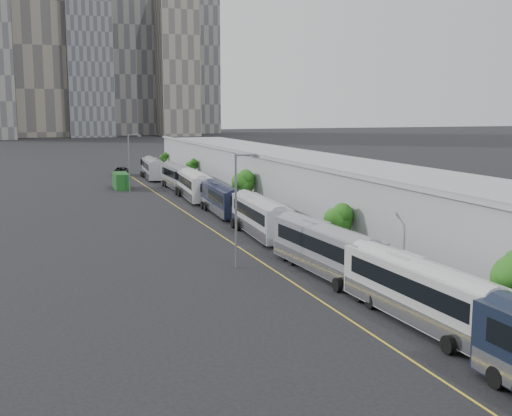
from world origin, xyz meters
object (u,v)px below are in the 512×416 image
bus_2 (419,297)px  shipping_container (121,181)px  bus_8 (153,170)px  suv (121,171)px  bus_3 (325,253)px  street_lamp_far (130,159)px  bus_5 (222,202)px  street_lamp_near (238,203)px  bus_6 (194,188)px  bus_4 (260,220)px  bus_7 (178,179)px

bus_2 → shipping_container: (-7.88, 72.23, -0.35)m
bus_2 → shipping_container: bearing=93.9°
bus_8 → suv: 9.45m
bus_2 → suv: bus_2 is taller
bus_3 → street_lamp_far: 56.10m
bus_5 → street_lamp_near: 26.98m
bus_3 → street_lamp_far: street_lamp_far is taller
street_lamp_far → suv: (1.84, 25.41, -4.32)m
bus_2 → bus_6: (0.19, 56.29, 0.07)m
bus_5 → shipping_container: bearing=108.3°
bus_3 → bus_4: bus_3 is taller
bus_4 → street_lamp_near: size_ratio=1.46×
bus_7 → bus_5: bearing=-91.2°
bus_4 → bus_6: bus_6 is taller
bus_2 → street_lamp_far: 68.43m
bus_2 → suv: size_ratio=2.32×
bus_2 → bus_4: bearing=87.4°
shipping_container → suv: size_ratio=1.09×
bus_2 → bus_6: bus_6 is taller
bus_6 → bus_5: bearing=-85.5°
street_lamp_near → shipping_container: street_lamp_near is taller
bus_4 → bus_5: 14.15m
bus_5 → bus_6: 13.83m
bus_4 → bus_3: bearing=-87.8°
bus_7 → street_lamp_far: size_ratio=1.57×
bus_3 → bus_5: size_ratio=1.06×
bus_3 → bus_5: 30.07m
bus_3 → bus_8: 72.83m
bus_4 → suv: bus_4 is taller
bus_8 → bus_4: bearing=-85.2°
street_lamp_far → shipping_container: (-0.92, 4.24, -3.84)m
bus_3 → bus_5: bearing=85.9°
bus_6 → suv: bearing=102.2°
bus_2 → street_lamp_far: size_ratio=1.50×
bus_8 → street_lamp_far: (-6.54, -17.24, 3.52)m
bus_6 → bus_8: size_ratio=1.06×
bus_2 → street_lamp_near: (-6.02, 16.50, 3.67)m
bus_2 → shipping_container: size_ratio=2.13×
bus_8 → suv: (-4.69, 8.17, -0.80)m
shipping_container → bus_5: bearing=-73.7°
bus_4 → suv: 65.30m
bus_4 → bus_5: bearing=93.1°
bus_6 → street_lamp_far: 14.13m
bus_4 → street_lamp_near: 13.82m
bus_3 → street_lamp_near: bearing=141.5°
bus_6 → street_lamp_far: (-7.15, 11.70, 3.42)m
bus_6 → shipping_container: size_ratio=2.22×
bus_6 → street_lamp_near: size_ratio=1.51×
bus_3 → street_lamp_near: (-5.76, 4.10, 3.64)m
bus_3 → bus_7: 55.77m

